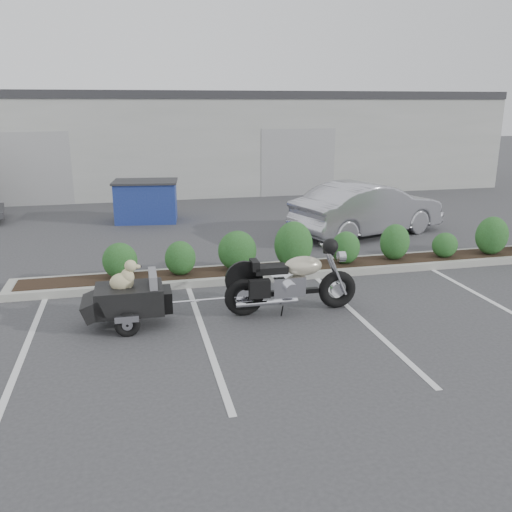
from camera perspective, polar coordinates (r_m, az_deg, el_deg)
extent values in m
plane|color=#38383A|center=(9.57, 3.05, -6.05)|extent=(90.00, 90.00, 0.00)
cube|color=#9E9E93|center=(11.81, 4.75, -1.41)|extent=(12.00, 1.00, 0.15)
cube|color=#9EA099|center=(25.69, -7.72, 12.21)|extent=(26.00, 10.00, 4.00)
torus|color=black|center=(9.37, -1.26, -4.29)|extent=(0.69, 0.18, 0.69)
torus|color=black|center=(9.83, 8.54, -3.49)|extent=(0.69, 0.18, 0.69)
cylinder|color=silver|center=(9.37, -1.26, -4.29)|extent=(0.29, 0.13, 0.29)
cylinder|color=silver|center=(9.83, 8.54, -3.49)|extent=(0.25, 0.11, 0.25)
cylinder|color=silver|center=(9.59, 8.45, -1.57)|extent=(0.45, 0.06, 0.92)
cylinder|color=silver|center=(9.78, 8.02, -1.22)|extent=(0.45, 0.06, 0.92)
cylinder|color=silver|center=(9.52, 7.40, 0.80)|extent=(0.04, 0.72, 0.04)
cylinder|color=silver|center=(9.66, 8.97, -0.06)|extent=(0.13, 0.19, 0.19)
sphere|color=black|center=(9.19, 7.84, 1.04)|extent=(0.27, 0.27, 0.27)
cube|color=silver|center=(9.49, 3.33, -3.05)|extent=(0.57, 0.36, 0.35)
cube|color=black|center=(9.56, 3.91, -3.77)|extent=(0.93, 0.11, 0.08)
ellipsoid|color=beige|center=(9.47, 4.98, -1.03)|extent=(0.69, 0.39, 0.34)
cube|color=black|center=(9.32, 1.52, -1.39)|extent=(0.57, 0.31, 0.12)
cube|color=black|center=(9.23, -0.15, -0.95)|extent=(0.13, 0.31, 0.17)
cylinder|color=silver|center=(9.30, 1.16, -4.93)|extent=(1.09, 0.10, 0.09)
cylinder|color=silver|center=(9.64, 0.63, -4.16)|extent=(1.09, 0.10, 0.09)
cube|color=black|center=(9.07, 0.37, -3.46)|extent=(0.35, 0.15, 0.31)
cube|color=black|center=(9.14, -13.17, -4.41)|extent=(1.09, 0.75, 0.43)
cube|color=slate|center=(9.05, -10.80, -2.61)|extent=(0.13, 0.64, 0.31)
cube|color=slate|center=(9.11, -12.89, -3.75)|extent=(0.73, 0.65, 0.04)
cube|color=black|center=(9.20, -16.69, -5.04)|extent=(0.40, 0.75, 0.38)
cube|color=black|center=(9.17, -9.53, -4.50)|extent=(0.21, 0.52, 0.35)
torus|color=black|center=(8.84, -13.39, -7.09)|extent=(0.40, 0.12, 0.40)
torus|color=black|center=(9.65, -13.38, -5.11)|extent=(0.40, 0.12, 0.40)
cube|color=silver|center=(8.75, -13.45, -6.47)|extent=(0.37, 0.09, 0.10)
cube|color=silver|center=(9.65, -13.42, -4.32)|extent=(0.37, 0.09, 0.10)
cylinder|color=black|center=(9.24, -13.38, -6.06)|extent=(0.05, 0.93, 0.04)
cylinder|color=silver|center=(9.21, -7.96, -4.82)|extent=(0.62, 0.04, 0.04)
ellipsoid|color=#C4B884|center=(9.05, -13.94, -2.70)|extent=(0.39, 0.27, 0.31)
ellipsoid|color=#C4B884|center=(9.02, -13.39, -2.17)|extent=(0.22, 0.21, 0.29)
sphere|color=#C4B884|center=(8.97, -13.07, -1.02)|extent=(0.20, 0.20, 0.20)
ellipsoid|color=#C4B884|center=(8.97, -12.46, -1.11)|extent=(0.15, 0.08, 0.07)
sphere|color=black|center=(8.97, -12.07, -1.08)|extent=(0.04, 0.04, 0.04)
ellipsoid|color=#C4B884|center=(8.91, -13.34, -1.01)|extent=(0.05, 0.04, 0.11)
ellipsoid|color=#C4B884|center=(9.02, -13.34, -0.81)|extent=(0.05, 0.04, 0.11)
cylinder|color=#C4B884|center=(9.02, -13.11, -3.46)|extent=(0.05, 0.05, 0.12)
cylinder|color=#C4B884|center=(9.14, -13.11, -3.21)|extent=(0.05, 0.05, 0.12)
imported|color=#AEAEB5|center=(15.35, 11.71, 4.90)|extent=(4.74, 2.93, 1.47)
cube|color=navy|center=(17.16, -11.48, 5.61)|extent=(1.96, 1.44, 1.22)
cube|color=#2D2D30|center=(17.06, -11.60, 7.68)|extent=(2.08, 1.55, 0.06)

